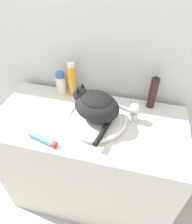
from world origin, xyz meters
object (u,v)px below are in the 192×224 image
(lotion_bottle_white, at_px, (61,82))
(cream_tube, at_px, (43,140))
(cat, at_px, (96,105))
(shampoo_bottle_tall, at_px, (72,80))
(faucet, at_px, (132,111))
(hairspray_can_black, at_px, (153,93))

(lotion_bottle_white, distance_m, cream_tube, 0.44)
(cat, bearing_deg, shampoo_bottle_tall, -31.28)
(lotion_bottle_white, bearing_deg, cream_tube, -81.44)
(lotion_bottle_white, bearing_deg, faucet, -18.10)
(lotion_bottle_white, xyz_separation_m, cream_tube, (0.06, -0.43, -0.07))
(lotion_bottle_white, relative_size, cream_tube, 0.98)
(faucet, distance_m, cream_tube, 0.50)
(faucet, distance_m, lotion_bottle_white, 0.51)
(hairspray_can_black, height_order, shampoo_bottle_tall, shampoo_bottle_tall)
(hairspray_can_black, distance_m, shampoo_bottle_tall, 0.51)
(hairspray_can_black, bearing_deg, faucet, -122.21)
(cat, distance_m, hairspray_can_black, 0.37)
(cat, xyz_separation_m, hairspray_can_black, (0.29, 0.23, -0.03))
(shampoo_bottle_tall, height_order, cream_tube, shampoo_bottle_tall)
(shampoo_bottle_tall, height_order, lotion_bottle_white, shampoo_bottle_tall)
(hairspray_can_black, distance_m, cream_tube, 0.68)
(hairspray_can_black, xyz_separation_m, shampoo_bottle_tall, (-0.51, -0.00, 0.01))
(cat, height_order, faucet, cat)
(shampoo_bottle_tall, bearing_deg, faucet, -21.36)
(cat, distance_m, faucet, 0.21)
(faucet, xyz_separation_m, shampoo_bottle_tall, (-0.41, 0.16, 0.04))
(shampoo_bottle_tall, bearing_deg, hairspray_can_black, 0.00)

